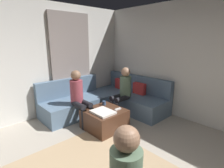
{
  "coord_description": "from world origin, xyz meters",
  "views": [
    {
      "loc": [
        1.24,
        -1.03,
        1.84
      ],
      "look_at": [
        -1.63,
        1.63,
        0.85
      ],
      "focal_mm": 28.17,
      "sensor_mm": 36.0,
      "label": 1
    }
  ],
  "objects": [
    {
      "name": "folded_blanket",
      "position": [
        -1.27,
        1.05,
        0.44
      ],
      "size": [
        0.44,
        0.36,
        0.04
      ],
      "primitive_type": "cube",
      "color": "white",
      "rests_on": "ottoman"
    },
    {
      "name": "person_on_couch_side",
      "position": [
        -1.93,
        0.93,
        0.66
      ],
      "size": [
        0.6,
        0.3,
        1.2
      ],
      "rotation": [
        0.0,
        0.0,
        -1.57
      ],
      "color": "black",
      "rests_on": "ground_plane"
    },
    {
      "name": "curtain_panel",
      "position": [
        -2.84,
        1.3,
        1.25
      ],
      "size": [
        0.06,
        1.1,
        2.5
      ],
      "primitive_type": "cube",
      "color": "gray",
      "rests_on": "ground_plane"
    },
    {
      "name": "wall_back",
      "position": [
        0.0,
        2.94,
        1.35
      ],
      "size": [
        6.0,
        0.12,
        2.7
      ],
      "primitive_type": "cube",
      "color": "silver",
      "rests_on": "ground_plane"
    },
    {
      "name": "wall_left",
      "position": [
        -2.94,
        0.0,
        1.35
      ],
      "size": [
        0.12,
        6.0,
        2.7
      ],
      "primitive_type": "cube",
      "color": "silver",
      "rests_on": "ground_plane"
    },
    {
      "name": "sectional_couch",
      "position": [
        -2.08,
        1.88,
        0.28
      ],
      "size": [
        2.1,
        2.55,
        0.87
      ],
      "color": "slate",
      "rests_on": "ground_plane"
    },
    {
      "name": "person_on_couch_back",
      "position": [
        -1.58,
        1.93,
        0.66
      ],
      "size": [
        0.3,
        0.6,
        1.2
      ],
      "rotation": [
        0.0,
        0.0,
        3.14
      ],
      "color": "black",
      "rests_on": "ground_plane"
    },
    {
      "name": "coffee_mug",
      "position": [
        -1.59,
        1.35,
        0.47
      ],
      "size": [
        0.08,
        0.08,
        0.1
      ],
      "primitive_type": "cylinder",
      "color": "#334C72",
      "rests_on": "ottoman"
    },
    {
      "name": "game_remote",
      "position": [
        -1.19,
        1.39,
        0.43
      ],
      "size": [
        0.05,
        0.15,
        0.02
      ],
      "primitive_type": "cube",
      "color": "white",
      "rests_on": "ottoman"
    },
    {
      "name": "ottoman",
      "position": [
        -1.37,
        1.17,
        0.21
      ],
      "size": [
        0.76,
        0.76,
        0.42
      ],
      "primitive_type": "cube",
      "color": "#4C2D1E",
      "rests_on": "ground_plane"
    }
  ]
}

